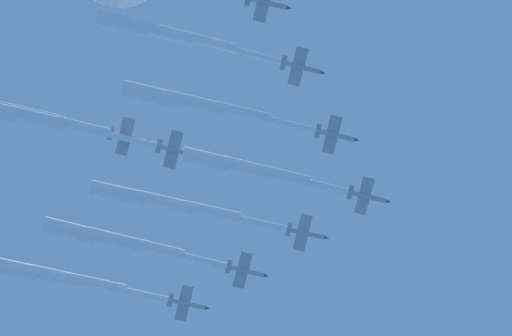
{
  "coord_description": "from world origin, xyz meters",
  "views": [
    {
      "loc": [
        -52.21,
        -63.75,
        -68.09
      ],
      "look_at": [
        0.0,
        0.0,
        160.94
      ],
      "focal_mm": 77.0,
      "sensor_mm": 36.0,
      "label": 1
    }
  ],
  "objects_px": {
    "jet_starboard_mid": "(169,34)",
    "jet_trail_port": "(38,119)",
    "jet_starboard_inner": "(198,104)",
    "jet_port_outer": "(57,276)",
    "jet_port_mid": "(115,240)",
    "jet_lead": "(248,168)",
    "jet_port_inner": "(166,203)"
  },
  "relations": [
    {
      "from": "jet_lead",
      "to": "jet_starboard_inner",
      "type": "xyz_separation_m",
      "value": [
        -17.83,
        -4.68,
        -0.28
      ]
    },
    {
      "from": "jet_port_mid",
      "to": "jet_starboard_inner",
      "type": "bearing_deg",
      "value": -98.36
    },
    {
      "from": "jet_starboard_inner",
      "to": "jet_port_mid",
      "type": "distance_m",
      "value": 37.32
    },
    {
      "from": "jet_lead",
      "to": "jet_port_outer",
      "type": "height_order",
      "value": "jet_port_outer"
    },
    {
      "from": "jet_starboard_inner",
      "to": "jet_trail_port",
      "type": "bearing_deg",
      "value": 135.18
    },
    {
      "from": "jet_port_inner",
      "to": "jet_starboard_mid",
      "type": "bearing_deg",
      "value": -127.19
    },
    {
      "from": "jet_starboard_inner",
      "to": "jet_port_outer",
      "type": "relative_size",
      "value": 1.01
    },
    {
      "from": "jet_trail_port",
      "to": "jet_starboard_inner",
      "type": "bearing_deg",
      "value": -44.82
    },
    {
      "from": "jet_port_inner",
      "to": "jet_trail_port",
      "type": "height_order",
      "value": "jet_port_inner"
    },
    {
      "from": "jet_lead",
      "to": "jet_trail_port",
      "type": "xyz_separation_m",
      "value": [
        -42.67,
        20.01,
        -0.29
      ]
    },
    {
      "from": "jet_lead",
      "to": "jet_port_inner",
      "type": "xyz_separation_m",
      "value": [
        -8.86,
        18.08,
        0.28
      ]
    },
    {
      "from": "jet_port_mid",
      "to": "jet_trail_port",
      "type": "bearing_deg",
      "value": -157.98
    },
    {
      "from": "jet_trail_port",
      "to": "jet_port_inner",
      "type": "bearing_deg",
      "value": -3.26
    },
    {
      "from": "jet_lead",
      "to": "jet_port_inner",
      "type": "distance_m",
      "value": 20.14
    },
    {
      "from": "jet_starboard_mid",
      "to": "jet_trail_port",
      "type": "xyz_separation_m",
      "value": [
        -10.83,
        32.21,
        -2.99
      ]
    },
    {
      "from": "jet_starboard_inner",
      "to": "jet_port_outer",
      "type": "height_order",
      "value": "jet_port_outer"
    },
    {
      "from": "jet_starboard_inner",
      "to": "jet_port_mid",
      "type": "height_order",
      "value": "jet_starboard_inner"
    },
    {
      "from": "jet_port_mid",
      "to": "jet_trail_port",
      "type": "height_order",
      "value": "jet_trail_port"
    },
    {
      "from": "jet_port_inner",
      "to": "jet_trail_port",
      "type": "distance_m",
      "value": 33.87
    },
    {
      "from": "jet_starboard_inner",
      "to": "jet_port_outer",
      "type": "bearing_deg",
      "value": 89.12
    },
    {
      "from": "jet_port_inner",
      "to": "jet_lead",
      "type": "bearing_deg",
      "value": -63.91
    },
    {
      "from": "jet_lead",
      "to": "jet_port_outer",
      "type": "relative_size",
      "value": 0.92
    },
    {
      "from": "jet_lead",
      "to": "jet_port_inner",
      "type": "relative_size",
      "value": 0.88
    },
    {
      "from": "jet_port_inner",
      "to": "jet_starboard_mid",
      "type": "height_order",
      "value": "jet_starboard_mid"
    },
    {
      "from": "jet_port_outer",
      "to": "jet_trail_port",
      "type": "relative_size",
      "value": 0.99
    },
    {
      "from": "jet_starboard_inner",
      "to": "jet_starboard_mid",
      "type": "relative_size",
      "value": 1.03
    },
    {
      "from": "jet_trail_port",
      "to": "jet_starboard_mid",
      "type": "bearing_deg",
      "value": -71.41
    },
    {
      "from": "jet_lead",
      "to": "jet_port_inner",
      "type": "height_order",
      "value": "jet_port_inner"
    },
    {
      "from": "jet_lead",
      "to": "jet_port_inner",
      "type": "bearing_deg",
      "value": 116.09
    },
    {
      "from": "jet_lead",
      "to": "jet_starboard_mid",
      "type": "relative_size",
      "value": 0.94
    },
    {
      "from": "jet_port_outer",
      "to": "jet_starboard_inner",
      "type": "bearing_deg",
      "value": -90.88
    },
    {
      "from": "jet_port_outer",
      "to": "jet_port_inner",
      "type": "bearing_deg",
      "value": -75.03
    }
  ]
}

